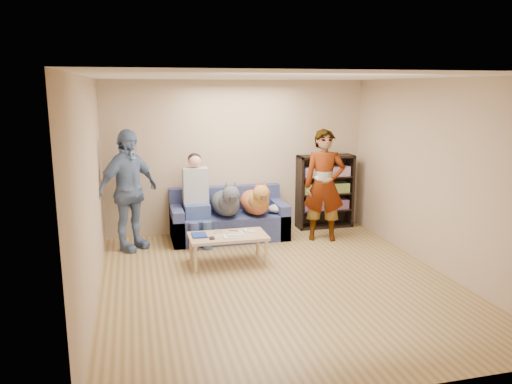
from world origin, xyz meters
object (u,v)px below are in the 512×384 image
object	(u,v)px
person_standing_right	(324,185)
dog_gray	(226,202)
coffee_table	(228,238)
bookshelf	(325,190)
person_seated	(196,196)
notebook_blue	(199,235)
person_standing_left	(128,190)
sofa	(229,221)
dog_tan	(256,201)
camera_silver	(218,232)

from	to	relation	value
person_standing_right	dog_gray	distance (m)	1.62
coffee_table	bookshelf	distance (m)	2.54
person_seated	coffee_table	world-z (taller)	person_seated
notebook_blue	bookshelf	world-z (taller)	bookshelf
person_standing_left	sofa	world-z (taller)	person_standing_left
person_standing_left	notebook_blue	xyz separation A→B (m)	(0.95, -0.95, -0.50)
sofa	person_seated	xyz separation A→B (m)	(-0.54, -0.13, 0.49)
notebook_blue	bookshelf	xyz separation A→B (m)	(2.45, 1.42, 0.25)
person_seated	dog_tan	size ratio (longest dim) A/B	1.25
person_standing_right	person_standing_left	world-z (taller)	person_standing_left
person_seated	dog_gray	xyz separation A→B (m)	(0.47, -0.06, -0.12)
camera_silver	coffee_table	size ratio (longest dim) A/B	0.10
sofa	person_seated	size ratio (longest dim) A/B	1.29
camera_silver	bookshelf	world-z (taller)	bookshelf
dog_tan	bookshelf	size ratio (longest dim) A/B	0.91
notebook_blue	dog_gray	bearing A→B (deg)	59.93
person_standing_left	person_seated	size ratio (longest dim) A/B	1.27
person_seated	dog_gray	size ratio (longest dim) A/B	1.16
person_standing_right	coffee_table	xyz separation A→B (m)	(-1.75, -0.75, -0.54)
coffee_table	dog_tan	bearing A→B (deg)	57.00
person_standing_right	camera_silver	size ratio (longest dim) A/B	16.56
person_standing_left	dog_gray	world-z (taller)	person_standing_left
person_seated	bookshelf	world-z (taller)	person_seated
dog_tan	notebook_blue	bearing A→B (deg)	-137.60
person_standing_left	notebook_blue	world-z (taller)	person_standing_left
dog_tan	bookshelf	bearing A→B (deg)	17.84
notebook_blue	sofa	size ratio (longest dim) A/B	0.14
coffee_table	bookshelf	size ratio (longest dim) A/B	0.85
person_standing_left	coffee_table	world-z (taller)	person_standing_left
person_standing_left	dog_gray	bearing A→B (deg)	-37.73
camera_silver	person_seated	world-z (taller)	person_seated
camera_silver	bookshelf	size ratio (longest dim) A/B	0.08
camera_silver	dog_tan	bearing A→B (deg)	49.00
dog_tan	coffee_table	bearing A→B (deg)	-123.00
person_standing_left	dog_tan	distance (m)	2.03
dog_tan	person_seated	bearing A→B (deg)	174.94
person_standing_left	coffee_table	xyz separation A→B (m)	(1.35, -1.00, -0.56)
person_standing_left	camera_silver	distance (m)	1.59
person_standing_right	dog_tan	xyz separation A→B (m)	(-1.08, 0.27, -0.26)
coffee_table	person_standing_left	bearing A→B (deg)	143.55
notebook_blue	dog_tan	bearing A→B (deg)	42.40
person_standing_right	person_standing_left	xyz separation A→B (m)	(-3.10, 0.25, 0.02)
dog_gray	coffee_table	bearing A→B (deg)	-99.64
person_standing_left	dog_gray	size ratio (longest dim) A/B	1.47
person_seated	dog_tan	xyz separation A→B (m)	(0.96, -0.08, -0.12)
person_standing_right	sofa	world-z (taller)	person_standing_right
sofa	bookshelf	xyz separation A→B (m)	(1.80, 0.23, 0.40)
dog_gray	coffee_table	xyz separation A→B (m)	(-0.18, -1.05, -0.28)
person_standing_left	person_seated	distance (m)	1.07
person_standing_right	notebook_blue	distance (m)	2.31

